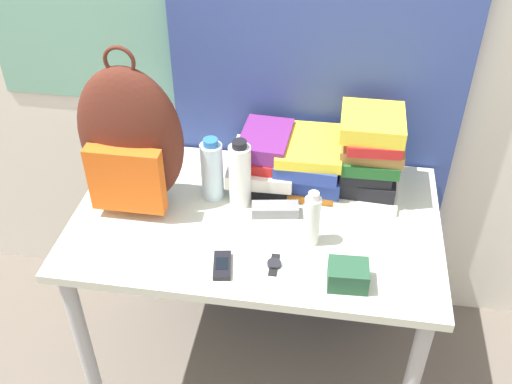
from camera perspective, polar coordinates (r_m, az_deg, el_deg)
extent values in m
cube|color=silver|center=(2.04, 1.99, 16.61)|extent=(6.00, 0.05, 2.50)
cube|color=#384C93|center=(1.98, 6.14, 15.72)|extent=(0.99, 0.04, 2.50)
cube|color=beige|center=(1.93, 0.00, -2.69)|extent=(1.17, 0.71, 0.03)
cylinder|color=#B2B2B7|center=(2.13, -15.98, -14.12)|extent=(0.05, 0.05, 0.72)
cylinder|color=#B2B2B7|center=(2.51, -10.98, -3.50)|extent=(0.05, 0.05, 0.72)
cylinder|color=#B2B2B7|center=(2.41, 13.73, -6.02)|extent=(0.05, 0.05, 0.72)
ellipsoid|color=#512319|center=(1.89, -11.82, 5.05)|extent=(0.33, 0.14, 0.48)
cube|color=#E05B19|center=(1.87, -12.27, 1.14)|extent=(0.23, 0.05, 0.22)
torus|color=#512319|center=(1.76, -12.89, 12.05)|extent=(0.10, 0.01, 0.10)
cube|color=black|center=(2.06, 0.74, 1.77)|extent=(0.18, 0.26, 0.05)
cube|color=silver|center=(2.03, 0.67, 2.76)|extent=(0.22, 0.27, 0.05)
cube|color=red|center=(2.01, 1.11, 3.82)|extent=(0.22, 0.25, 0.04)
cube|color=#6B2370|center=(1.99, 0.78, 4.94)|extent=(0.17, 0.23, 0.06)
cube|color=orange|center=(2.07, 5.46, 1.31)|extent=(0.17, 0.26, 0.03)
cube|color=navy|center=(2.03, 5.57, 2.14)|extent=(0.21, 0.25, 0.06)
cube|color=navy|center=(2.01, 5.19, 3.52)|extent=(0.22, 0.29, 0.05)
cube|color=yellow|center=(1.98, 5.17, 4.39)|extent=(0.22, 0.25, 0.04)
cube|color=silver|center=(2.07, 10.56, 0.72)|extent=(0.22, 0.29, 0.02)
cube|color=black|center=(2.04, 10.49, 1.49)|extent=(0.20, 0.22, 0.05)
cube|color=black|center=(2.01, 10.44, 2.66)|extent=(0.17, 0.21, 0.04)
cube|color=#1E5623|center=(1.99, 10.80, 3.68)|extent=(0.19, 0.24, 0.04)
cube|color=olive|center=(1.97, 11.10, 4.56)|extent=(0.21, 0.22, 0.04)
cube|color=red|center=(1.95, 11.08, 5.47)|extent=(0.18, 0.24, 0.04)
cube|color=yellow|center=(1.92, 11.05, 6.48)|extent=(0.20, 0.21, 0.06)
cylinder|color=silver|center=(1.94, -4.21, 1.97)|extent=(0.07, 0.07, 0.20)
cylinder|color=#286BB7|center=(1.88, -4.36, 4.73)|extent=(0.05, 0.05, 0.02)
cylinder|color=white|center=(1.91, -1.54, 1.56)|extent=(0.07, 0.07, 0.22)
cylinder|color=black|center=(1.84, -1.60, 4.56)|extent=(0.05, 0.05, 0.02)
cylinder|color=white|center=(1.78, 5.34, -2.74)|extent=(0.05, 0.05, 0.17)
cylinder|color=white|center=(1.72, 5.52, -0.38)|extent=(0.03, 0.03, 0.02)
cube|color=black|center=(1.75, -3.24, -7.00)|extent=(0.07, 0.12, 0.02)
cube|color=black|center=(1.74, -3.25, -6.80)|extent=(0.04, 0.05, 0.00)
cube|color=gray|center=(1.92, 1.83, -1.69)|extent=(0.16, 0.08, 0.04)
cube|color=#234C33|center=(1.70, 8.75, -7.83)|extent=(0.12, 0.10, 0.07)
cube|color=black|center=(1.76, 1.73, -6.95)|extent=(0.02, 0.09, 0.00)
cylinder|color=#232328|center=(1.75, 1.74, -6.85)|extent=(0.04, 0.04, 0.01)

